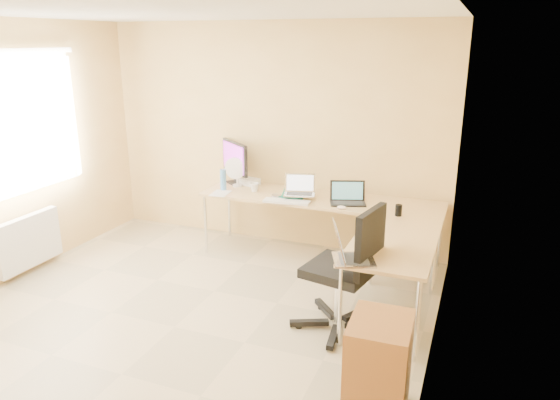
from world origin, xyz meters
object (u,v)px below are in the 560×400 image
at_px(laptop_return, 354,246).
at_px(cabinet, 378,366).
at_px(desk_return, 391,280).
at_px(laptop_center, 300,185).
at_px(water_bottle, 223,180).
at_px(office_chair, 339,274).
at_px(keyboard, 286,201).
at_px(desk_fan, 237,173).
at_px(monitor, 235,163).
at_px(mug, 255,187).
at_px(laptop_black, 348,193).
at_px(desk_main, 319,229).

xyz_separation_m(laptop_return, cabinet, (0.37, -0.76, -0.49)).
relative_size(desk_return, laptop_return, 3.48).
bearing_deg(desk_return, laptop_center, 143.49).
height_order(water_bottle, cabinet, water_bottle).
bearing_deg(office_chair, keyboard, 141.80).
bearing_deg(desk_return, office_chair, -139.79).
height_order(laptop_center, desk_fan, desk_fan).
bearing_deg(monitor, mug, 4.69).
bearing_deg(keyboard, desk_fan, 147.84).
xyz_separation_m(desk_return, laptop_black, (-0.64, 0.90, 0.48)).
bearing_deg(cabinet, keyboard, 123.05).
distance_m(laptop_center, office_chair, 1.48).
distance_m(desk_main, laptop_black, 0.60).
distance_m(office_chair, cabinet, 1.11).
height_order(desk_return, laptop_center, laptop_center).
xyz_separation_m(laptop_center, laptop_return, (0.94, -1.39, -0.03)).
height_order(monitor, mug, monitor).
bearing_deg(office_chair, laptop_center, 134.88).
height_order(desk_return, office_chair, office_chair).
bearing_deg(water_bottle, desk_return, -22.84).
height_order(desk_main, laptop_center, laptop_center).
bearing_deg(desk_return, monitor, 150.27).
bearing_deg(laptop_center, mug, 155.25).
bearing_deg(laptop_return, monitor, 25.96).
distance_m(desk_main, desk_return, 1.40).
height_order(keyboard, cabinet, keyboard).
bearing_deg(laptop_return, laptop_center, 12.71).
bearing_deg(cabinet, desk_return, 94.30).
bearing_deg(monitor, keyboard, 8.06).
distance_m(laptop_center, desk_fan, 0.89).
relative_size(desk_return, office_chair, 1.15).
bearing_deg(desk_fan, water_bottle, -112.49).
xyz_separation_m(monitor, water_bottle, (0.00, -0.32, -0.13)).
bearing_deg(cabinet, desk_fan, 130.27).
relative_size(keyboard, water_bottle, 2.03).
height_order(laptop_return, cabinet, laptop_return).
height_order(laptop_black, mug, laptop_black).
bearing_deg(cabinet, laptop_black, 107.62).
bearing_deg(office_chair, desk_fan, 150.69).
distance_m(monitor, laptop_center, 1.00).
bearing_deg(desk_return, keyboard, 150.76).
bearing_deg(water_bottle, laptop_center, -1.30).
xyz_separation_m(laptop_center, mug, (-0.57, 0.10, -0.11)).
height_order(desk_main, desk_return, same).
xyz_separation_m(keyboard, cabinet, (1.40, -1.99, -0.38)).
distance_m(mug, laptop_return, 2.13).
relative_size(desk_main, cabinet, 4.03).
height_order(desk_main, keyboard, keyboard).
bearing_deg(desk_main, laptop_return, -63.79).
bearing_deg(laptop_black, cabinet, -89.80).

